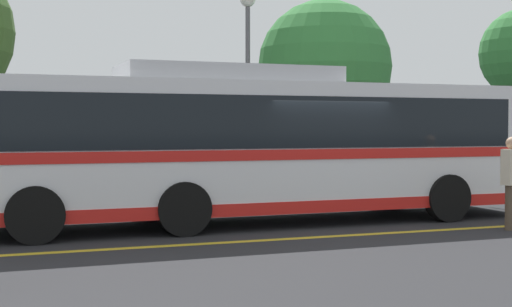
% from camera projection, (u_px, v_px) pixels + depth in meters
% --- Properties ---
extents(ground_plane, '(220.00, 220.00, 0.00)m').
position_uv_depth(ground_plane, '(312.00, 222.00, 14.84)').
color(ground_plane, '#262628').
extents(lane_strip_0, '(32.39, 0.20, 0.01)m').
position_uv_depth(lane_strip_0, '(298.00, 238.00, 12.72)').
color(lane_strip_0, gold).
rests_on(lane_strip_0, ground_plane).
extents(curb_strip, '(40.39, 0.36, 0.15)m').
position_uv_depth(curb_strip, '(186.00, 194.00, 20.28)').
color(curb_strip, '#99999E').
rests_on(curb_strip, ground_plane).
extents(transit_bus, '(12.73, 2.81, 3.21)m').
position_uv_depth(transit_bus, '(255.00, 144.00, 14.72)').
color(transit_bus, silver).
rests_on(transit_bus, ground_plane).
extents(parked_car_2, '(4.74, 2.04, 1.36)m').
position_uv_depth(parked_car_2, '(160.00, 176.00, 18.77)').
color(parked_car_2, '#335B33').
rests_on(parked_car_2, ground_plane).
extents(parked_car_3, '(4.28, 1.99, 1.34)m').
position_uv_depth(parked_car_3, '(340.00, 173.00, 20.38)').
color(parked_car_3, silver).
rests_on(parked_car_3, ground_plane).
extents(pedestrian_0, '(0.47, 0.33, 1.80)m').
position_uv_depth(pedestrian_0, '(512.00, 177.00, 13.75)').
color(pedestrian_0, brown).
rests_on(pedestrian_0, ground_plane).
extents(street_lamp, '(0.46, 0.46, 6.08)m').
position_uv_depth(street_lamp, '(248.00, 53.00, 21.59)').
color(street_lamp, '#59595E').
rests_on(street_lamp, ground_plane).
extents(tree_1, '(4.37, 4.37, 6.15)m').
position_uv_depth(tree_1, '(325.00, 67.00, 23.35)').
color(tree_1, '#513823').
rests_on(tree_1, ground_plane).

